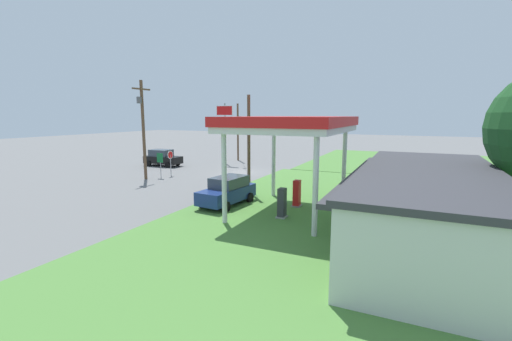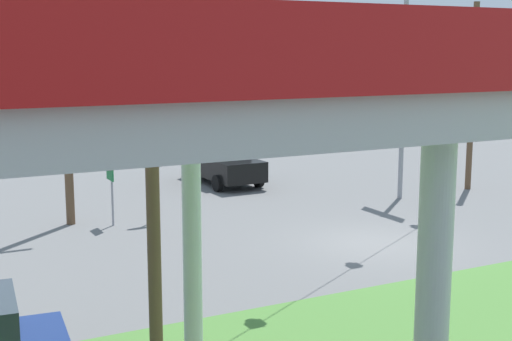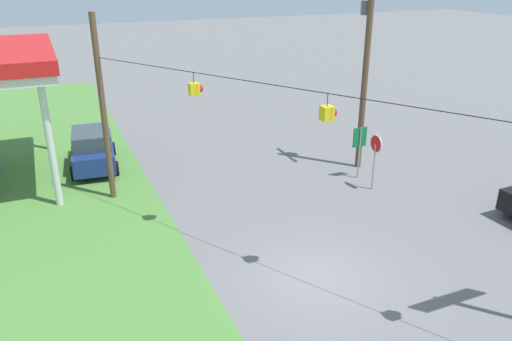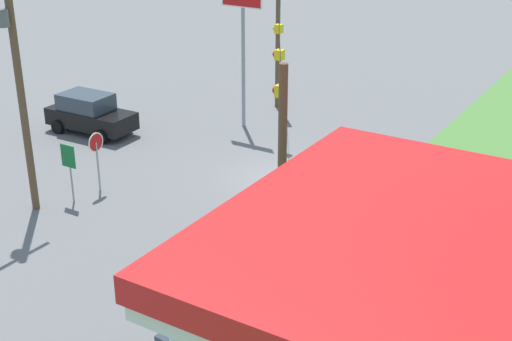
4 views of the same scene
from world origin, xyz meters
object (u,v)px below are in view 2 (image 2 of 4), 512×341
stop_sign_roadside (152,168)px  utility_pole_main (63,66)px  route_sign (110,174)px  stop_sign_overhead (403,58)px  car_on_crossroad (222,161)px

stop_sign_roadside → utility_pole_main: size_ratio=0.27×
route_sign → utility_pole_main: utility_pole_main is taller
stop_sign_roadside → stop_sign_overhead: stop_sign_overhead is taller
stop_sign_roadside → route_sign: (1.36, -0.14, -0.10)m
car_on_crossroad → stop_sign_overhead: (-4.76, 5.88, 4.34)m
utility_pole_main → car_on_crossroad: bearing=-150.4°
stop_sign_roadside → route_sign: size_ratio=1.04×
stop_sign_roadside → route_sign: 1.37m
stop_sign_roadside → utility_pole_main: utility_pole_main is taller
stop_sign_overhead → route_sign: stop_sign_overhead is taller
car_on_crossroad → stop_sign_roadside: stop_sign_roadside is taller
route_sign → stop_sign_overhead: bearing=175.7°
car_on_crossroad → utility_pole_main: (7.46, 4.23, 4.14)m
stop_sign_overhead → route_sign: 11.63m
route_sign → car_on_crossroad: bearing=-141.1°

